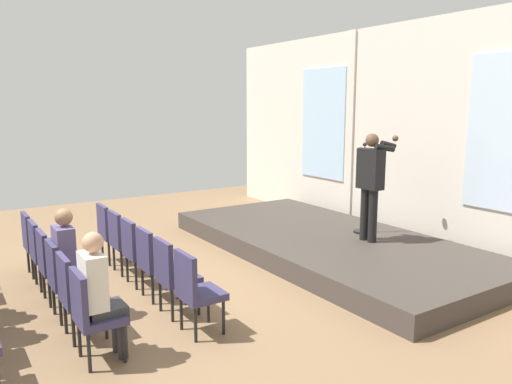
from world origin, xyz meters
TOP-DOWN VIEW (x-y plane):
  - ground_plane at (0.00, 0.00)m, footprint 13.53×13.53m
  - rear_partition at (0.02, 5.18)m, footprint 10.41×0.14m
  - stage_platform at (0.00, 3.48)m, footprint 5.97×2.81m
  - speaker at (0.64, 3.80)m, footprint 0.51×0.69m
  - mic_stand at (0.20, 4.08)m, footprint 0.28×0.28m
  - chair_r0_c0 at (-1.51, 0.25)m, footprint 0.46×0.44m
  - chair_r0_c1 at (-0.91, 0.25)m, footprint 0.46×0.44m
  - chair_r0_c2 at (-0.30, 0.25)m, footprint 0.46×0.44m
  - chair_r0_c3 at (0.30, 0.25)m, footprint 0.46×0.44m
  - chair_r0_c4 at (0.91, 0.25)m, footprint 0.46×0.44m
  - chair_r0_c5 at (1.51, 0.25)m, footprint 0.46×0.44m
  - chair_r1_c0 at (-1.51, -0.86)m, footprint 0.46×0.44m
  - chair_r1_c1 at (-0.91, -0.86)m, footprint 0.46×0.44m
  - chair_r1_c2 at (-0.30, -0.86)m, footprint 0.46×0.44m
  - chair_r1_c3 at (0.30, -0.86)m, footprint 0.46×0.44m
  - audience_r1_c3 at (0.30, -0.78)m, footprint 0.36×0.39m
  - chair_r1_c4 at (0.91, -0.86)m, footprint 0.46×0.44m
  - chair_r1_c5 at (1.51, -0.86)m, footprint 0.46×0.44m
  - audience_r1_c5 at (1.51, -0.78)m, footprint 0.36×0.39m

SIDE VIEW (x-z plane):
  - ground_plane at x=0.00m, z-range 0.00..0.00m
  - stage_platform at x=0.00m, z-range 0.00..0.31m
  - chair_r0_c0 at x=-1.51m, z-range 0.06..1.00m
  - chair_r0_c1 at x=-0.91m, z-range 0.06..1.00m
  - chair_r0_c2 at x=-0.30m, z-range 0.06..1.00m
  - chair_r0_c3 at x=0.30m, z-range 0.06..1.00m
  - chair_r0_c4 at x=0.91m, z-range 0.06..1.00m
  - chair_r0_c5 at x=1.51m, z-range 0.06..1.00m
  - chair_r1_c0 at x=-1.51m, z-range 0.06..1.00m
  - chair_r1_c1 at x=-0.91m, z-range 0.06..1.00m
  - chair_r1_c2 at x=-0.30m, z-range 0.06..1.00m
  - chair_r1_c3 at x=0.30m, z-range 0.06..1.00m
  - chair_r1_c4 at x=0.91m, z-range 0.06..1.00m
  - chair_r1_c5 at x=1.51m, z-range 0.06..1.00m
  - mic_stand at x=0.20m, z-range -0.13..1.43m
  - audience_r1_c5 at x=1.51m, z-range 0.07..1.38m
  - audience_r1_c3 at x=0.30m, z-range 0.07..1.39m
  - speaker at x=0.64m, z-range 0.46..2.19m
  - rear_partition at x=0.02m, z-range 0.01..3.94m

